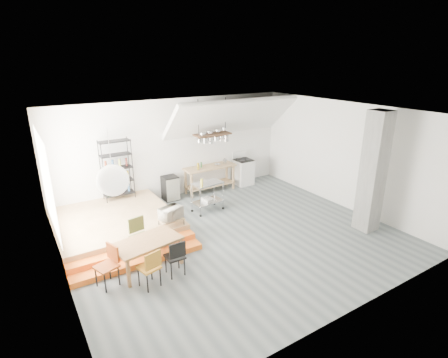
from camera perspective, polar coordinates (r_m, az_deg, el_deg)
floor at (r=9.20m, az=1.59°, el=-9.37°), size 8.00×8.00×0.00m
wall_back at (r=11.51m, az=-8.03°, el=4.94°), size 8.00×0.04×3.20m
wall_left at (r=7.29m, az=-25.63°, el=-5.39°), size 0.04×7.00×3.20m
wall_right at (r=11.18m, az=19.06°, el=3.65°), size 0.04×7.00×3.20m
ceiling at (r=8.17m, az=1.80°, el=10.75°), size 8.00×7.00×0.02m
slope_ceiling at (r=11.64m, az=1.21°, el=10.07°), size 4.40×1.44×1.32m
window_pane at (r=8.63m, az=-27.00°, el=-0.49°), size 0.02×2.50×2.20m
platform at (r=9.88m, az=-17.37°, el=-6.90°), size 3.00×3.00×0.40m
step_lower at (r=8.28m, az=-13.59°, el=-12.96°), size 3.00×0.35×0.13m
step_upper at (r=8.53m, az=-14.40°, el=-11.47°), size 3.00×0.35×0.27m
concrete_column at (r=9.78m, az=23.15°, el=1.00°), size 0.50×0.50×3.20m
kitchen_counter at (r=11.95m, az=-2.32°, el=0.79°), size 1.80×0.60×0.91m
stove at (r=12.72m, az=3.16°, el=1.24°), size 0.60×0.60×1.18m
pot_rack at (r=11.42m, az=-1.72°, el=6.95°), size 1.20×0.50×1.43m
wire_shelving at (r=10.68m, az=-17.11°, el=1.61°), size 0.88×0.38×1.80m
microwave_shelf at (r=8.95m, az=-8.62°, el=-6.52°), size 0.60×0.40×0.16m
paper_lantern at (r=6.94m, az=-17.68°, el=-0.21°), size 0.60×0.60×0.60m
dining_table at (r=7.83m, az=-12.49°, el=-10.29°), size 1.55×1.05×0.68m
chair_mustard at (r=7.26m, az=-11.90°, el=-13.69°), size 0.47×0.47×0.84m
chair_black at (r=7.54m, az=-7.87°, el=-12.21°), size 0.38×0.38×0.83m
chair_olive at (r=8.44m, az=-13.69°, el=-8.59°), size 0.49×0.49×0.91m
chair_red at (r=7.56m, az=-18.27°, el=-12.75°), size 0.51×0.51×0.87m
rolling_cart at (r=10.43m, az=-2.71°, el=-2.25°), size 0.97×0.62×0.90m
mini_fridge at (r=11.46m, az=-8.77°, el=-1.46°), size 0.46×0.46×0.79m
microwave at (r=8.88m, az=-8.67°, el=-5.52°), size 0.65×0.54×0.31m
bowl at (r=11.94m, az=-1.10°, el=2.36°), size 0.27×0.27×0.05m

